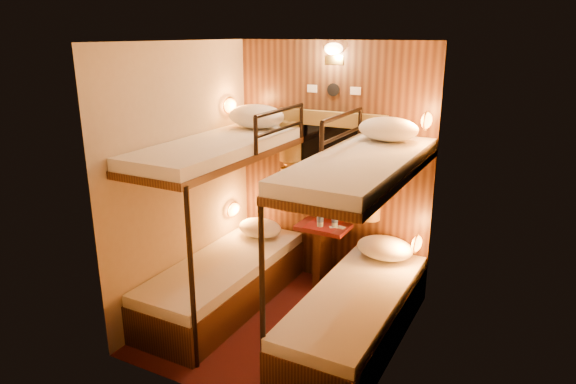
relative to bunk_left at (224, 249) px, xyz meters
The scene contains 22 objects.
floor 0.86m from the bunk_left, ahead, with size 2.10×2.10×0.00m, color #3E1211.
ceiling 1.95m from the bunk_left, ahead, with size 2.10×2.10×0.00m, color silver.
wall_back 1.34m from the bunk_left, 56.56° to the left, with size 2.40×2.40×0.00m, color #C6B293.
wall_front 1.44m from the bunk_left, 59.93° to the right, with size 2.40×2.40×0.00m, color #C6B293.
wall_left 0.74m from the bunk_left, 168.93° to the right, with size 2.40×2.40×0.00m, color #C6B293.
wall_right 1.77m from the bunk_left, ahead, with size 2.40×2.40×0.00m, color #C6B293.
back_panel 1.33m from the bunk_left, 56.16° to the left, with size 2.00×0.03×2.40m, color #321A0E.
bunk_left is the anchor object (origin of this frame).
bunk_right 1.30m from the bunk_left, ahead, with size 0.72×1.90×1.82m.
window 1.30m from the bunk_left, 55.30° to the left, with size 1.00×0.12×0.79m.
curtains 1.32m from the bunk_left, 54.32° to the left, with size 1.10×0.22×1.00m.
back_fixtures 2.03m from the bunk_left, 55.16° to the left, with size 0.54×0.09×0.48m.
reading_lamps 1.13m from the bunk_left, 44.25° to the left, with size 2.00×0.20×1.25m.
table 1.02m from the bunk_left, 50.33° to the left, with size 0.50×0.34×0.66m.
bottle_left 0.99m from the bunk_left, 48.74° to the left, with size 0.07×0.07×0.23m.
bottle_right 1.11m from the bunk_left, 45.79° to the left, with size 0.06×0.06×0.22m.
sachet_a 1.15m from the bunk_left, 43.98° to the left, with size 0.08×0.06×0.01m, color silver.
sachet_b 1.08m from the bunk_left, 45.09° to the left, with size 0.08×0.06×0.01m, color silver.
pillow_lower_left 0.65m from the bunk_left, 90.19° to the left, with size 0.47×0.33×0.18m, color silver.
pillow_lower_right 1.49m from the bunk_left, 29.13° to the left, with size 0.52×0.37×0.21m, color silver.
pillow_upper_left 1.30m from the bunk_left, 90.20° to the left, with size 0.57×0.41×0.22m, color silver.
pillow_upper_right 1.83m from the bunk_left, 25.27° to the left, with size 0.51×0.37×0.20m, color silver.
Camera 1 is at (1.90, -3.49, 2.46)m, focal length 32.00 mm.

